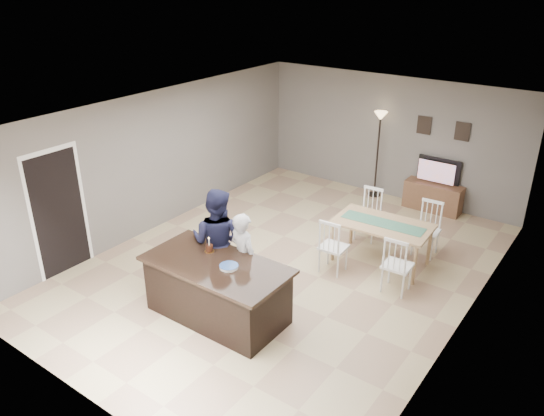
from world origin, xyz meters
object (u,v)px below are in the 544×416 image
Objects in this scene: kitchen_island at (217,290)px; dining_table at (382,230)px; tv_console at (433,197)px; television at (437,171)px; man at (217,241)px; floor_lamp at (379,131)px; plate_stack at (229,267)px; woman at (244,258)px; birthday_cake at (209,248)px.

dining_table is at bearing 66.18° from kitchen_island.
television reaches higher than tv_console.
television is at bearing 90.00° from tv_console.
man is at bearing -108.30° from tv_console.
kitchen_island is at bearing 77.99° from television.
television is (0.00, 0.07, 0.56)m from tv_console.
kitchen_island is 5.69m from floor_lamp.
plate_stack is (0.69, -0.54, 0.05)m from man.
man is (-1.66, -5.09, 0.01)m from television.
woman reaches higher than dining_table.
plate_stack reaches higher than kitchen_island.
woman is at bearing -87.48° from floor_lamp.
birthday_cake is at bearing -91.63° from floor_lamp.
man reaches higher than woman.
man is 6.47× the size of plate_stack.
birthday_cake is 0.12× the size of floor_lamp.
man is 5.09m from floor_lamp.
tv_console is 2.73m from dining_table.
kitchen_island is at bearing -33.57° from birthday_cake.
kitchen_island is 7.96× the size of plate_stack.
birthday_cake is 0.58m from plate_stack.
tv_console is at bearing 74.22° from birthday_cake.
plate_stack is 0.14× the size of floor_lamp.
tv_console is 0.80× the size of woman.
television is 0.48× the size of dining_table.
floor_lamp reaches higher than plate_stack.
floor_lamp is (-1.36, 0.02, 1.21)m from tv_console.
television is 2.79m from dining_table.
floor_lamp reaches higher than birthday_cake.
plate_stack is (0.55, -0.20, -0.03)m from birthday_cake.
television is 3.38× the size of plate_stack.
kitchen_island is 5.78m from television.
floor_lamp is at bearing 114.58° from dining_table.
plate_stack is at bearing -19.91° from birthday_cake.
man is at bearing 12.72° from woman.
tv_console is 0.69× the size of man.
kitchen_island is at bearing -102.16° from tv_console.
dining_table is at bearing 91.32° from television.
tv_console is 0.62× the size of floor_lamp.
tv_console is (1.20, 5.57, -0.15)m from kitchen_island.
television is 5.71m from plate_stack.
tv_console is at bearing 77.84° from kitchen_island.
kitchen_island is 0.83m from man.
man is at bearing 142.06° from plate_stack.
woman is 2.61m from dining_table.
plate_stack is (0.17, -0.54, 0.17)m from woman.
kitchen_island is 0.63m from birthday_cake.
plate_stack is at bearing 126.31° from man.
kitchen_island is 9.30× the size of birthday_cake.
birthday_cake is at bearing 55.00° from woman.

